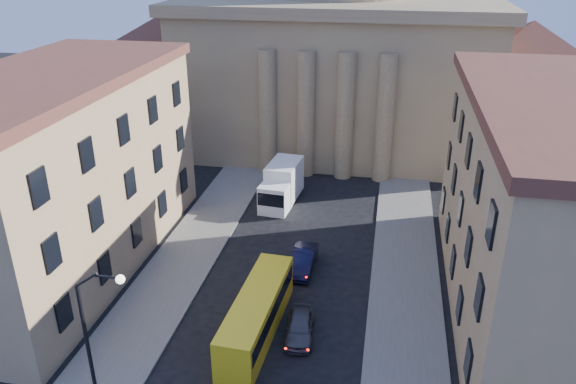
% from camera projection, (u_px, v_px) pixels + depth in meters
% --- Properties ---
extents(sidewalk_left, '(5.00, 60.00, 0.15)m').
position_uv_depth(sidewalk_left, '(156.00, 300.00, 38.90)').
color(sidewalk_left, '#625F5A').
rests_on(sidewalk_left, ground).
extents(sidewalk_right, '(5.00, 60.00, 0.15)m').
position_uv_depth(sidewalk_right, '(405.00, 329.00, 36.04)').
color(sidewalk_right, '#625F5A').
rests_on(sidewalk_right, ground).
extents(church, '(68.02, 28.76, 36.60)m').
position_uv_depth(church, '(340.00, 42.00, 66.18)').
color(church, '#886E53').
rests_on(church, ground).
extents(building_left, '(11.60, 26.60, 14.70)m').
position_uv_depth(building_left, '(58.00, 172.00, 40.89)').
color(building_left, tan).
rests_on(building_left, ground).
extents(building_right, '(11.60, 26.60, 14.70)m').
position_uv_depth(building_right, '(553.00, 210.00, 35.17)').
color(building_right, tan).
rests_on(building_right, ground).
extents(street_lamp, '(2.62, 0.44, 8.83)m').
position_uv_depth(street_lamp, '(95.00, 333.00, 27.54)').
color(street_lamp, black).
rests_on(street_lamp, ground).
extents(car_right_far, '(2.08, 4.35, 1.43)m').
position_uv_depth(car_right_far, '(300.00, 326.00, 35.24)').
color(car_right_far, '#48484C').
rests_on(car_right_far, ground).
extents(car_right_distant, '(1.72, 4.75, 1.56)m').
position_uv_depth(car_right_distant, '(303.00, 260.00, 42.37)').
color(car_right_distant, black).
rests_on(car_right_distant, ground).
extents(city_bus, '(2.83, 10.15, 2.83)m').
position_uv_depth(city_bus, '(257.00, 313.00, 35.20)').
color(city_bus, yellow).
rests_on(city_bus, ground).
extents(box_truck, '(3.25, 6.93, 3.69)m').
position_uv_depth(box_truck, '(282.00, 185.00, 52.96)').
color(box_truck, white).
rests_on(box_truck, ground).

